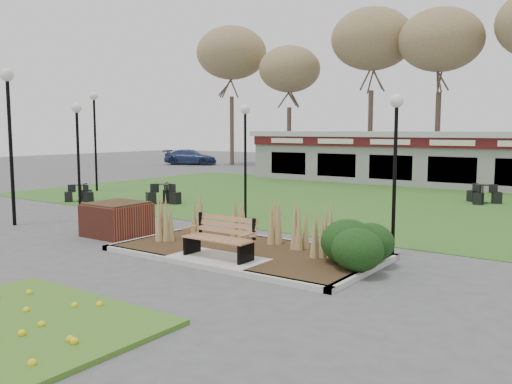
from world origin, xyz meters
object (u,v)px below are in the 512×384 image
Objects in this scene: lamp_post_near_right at (396,139)px; car_blue at (191,157)px; bistro_set_d at (482,197)px; car_black at (290,160)px; bistro_set_b at (165,197)px; park_bench at (221,237)px; bistro_set_a at (81,196)px; lamp_post_near_left at (9,112)px; lamp_post_far_left at (95,119)px; car_silver at (285,163)px; lamp_post_mid_right at (245,136)px; brick_planter at (117,219)px; food_pavilion at (460,159)px; lamp_post_mid_left at (78,136)px.

lamp_post_near_right is 34.99m from car_blue.
bistro_set_d is 0.38× the size of car_black.
bistro_set_b is at bearing -141.55° from car_black.
park_bench is 12.32m from bistro_set_a.
bistro_set_d is (10.84, 13.84, -3.27)m from lamp_post_near_left.
lamp_post_far_left is at bearing -159.44° from bistro_set_d.
lamp_post_far_left is 19.34m from car_black.
car_black is (-3.33, 22.00, 0.37)m from bistro_set_a.
car_silver reaches higher than park_bench.
lamp_post_mid_right is at bearing -12.56° from lamp_post_far_left.
lamp_post_near_left is at bearing -165.24° from lamp_post_near_right.
food_pavilion reaches higher than brick_planter.
brick_planter is 1.15× the size of bistro_set_a.
lamp_post_mid_right reaches higher than food_pavilion.
lamp_post_far_left is 3.26× the size of bistro_set_b.
car_silver is at bearing 119.23° from park_bench.
lamp_post_near_right is at bearing -87.81° from bistro_set_d.
lamp_post_far_left reaches higher than bistro_set_d.
lamp_post_far_left reaches higher than food_pavilion.
lamp_post_near_right reaches higher than car_black.
park_bench is 1.13× the size of brick_planter.
lamp_post_mid_right is 2.94× the size of bistro_set_a.
car_silver is at bearing -133.71° from car_black.
lamp_post_mid_left is 2.71× the size of bistro_set_d.
lamp_post_mid_right is at bearing 121.21° from park_bench.
bistro_set_b is at bearing -144.94° from bistro_set_d.
car_black is at bearing 103.33° from lamp_post_near_left.
lamp_post_near_right is 17.56m from lamp_post_far_left.
bistro_set_d is at bearing 51.93° from lamp_post_near_left.
car_blue reaches higher than park_bench.
food_pavilion is 5.12× the size of lamp_post_far_left.
park_bench is 26.55m from car_silver.
lamp_post_mid_left reaches higher than bistro_set_b.
park_bench is 0.44× the size of lamp_post_mid_left.
lamp_post_near_right is 2.59× the size of bistro_set_b.
lamp_post_near_left is at bearing -128.07° from bistro_set_d.
car_silver is (-12.96, 3.45, -0.80)m from food_pavilion.
lamp_post_mid_left is 29.37m from car_blue.
bistro_set_b is at bearing 166.85° from lamp_post_mid_right.
lamp_post_mid_left is 5.37m from lamp_post_mid_right.
lamp_post_far_left is 1.21× the size of car_silver.
car_silver is (-15.87, 20.22, -2.11)m from lamp_post_near_right.
bistro_set_d is (10.60, 7.44, -0.01)m from bistro_set_b.
park_bench is 0.07× the size of food_pavilion.
bistro_set_d is 0.36× the size of car_silver.
lamp_post_near_left is (-3.95, -0.77, 3.07)m from brick_planter.
lamp_post_mid_right is 2.69× the size of bistro_set_d.
lamp_post_mid_right reaches higher than brick_planter.
brick_planter is 24.00m from car_silver.
bistro_set_a is at bearing -47.53° from lamp_post_far_left.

